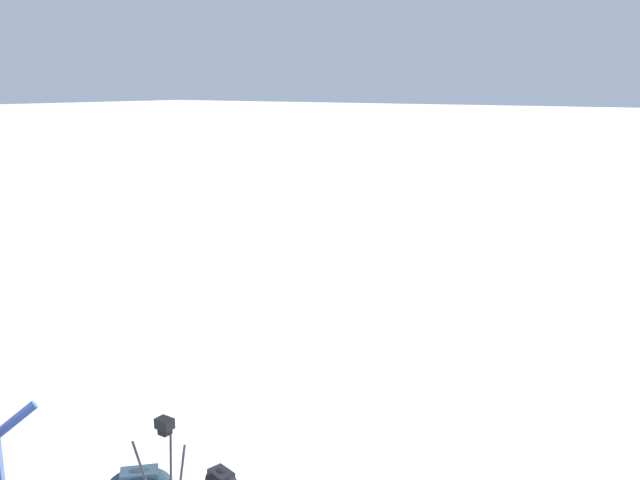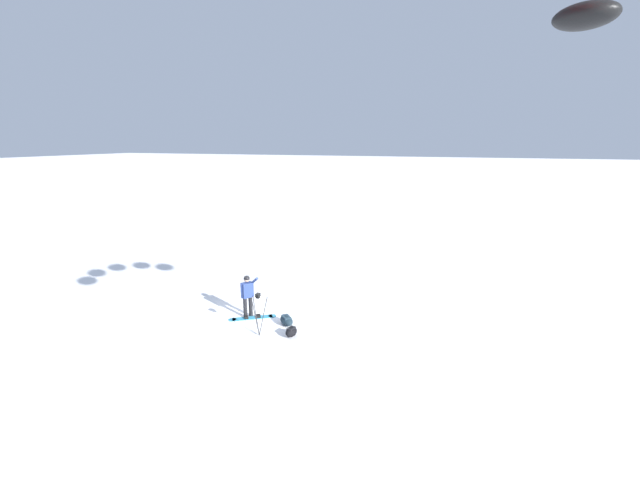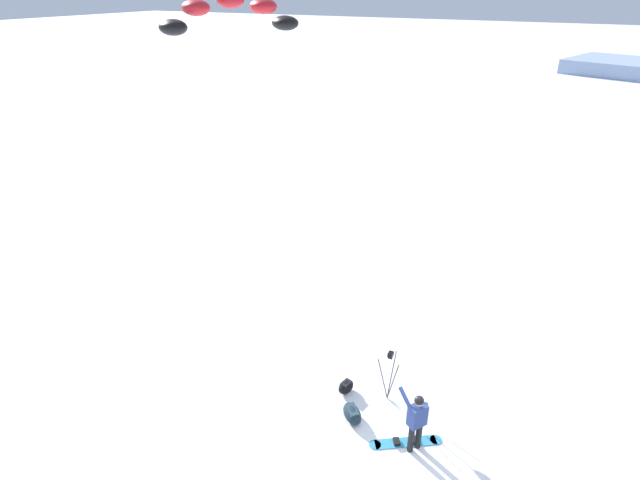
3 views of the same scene
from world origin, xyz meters
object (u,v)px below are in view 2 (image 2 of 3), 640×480
gear_bag_large (286,320)px  gear_bag_small (291,332)px  camera_tripod (258,306)px  snowboarder (247,292)px  snowboard (253,317)px

gear_bag_large → gear_bag_small: gear_bag_large is taller
camera_tripod → snowboarder: bearing=-48.2°
snowboard → snowboarder: bearing=-17.8°
snowboarder → gear_bag_large: size_ratio=2.09×
snowboard → camera_tripod: bearing=127.5°
camera_tripod → gear_bag_large: bearing=-117.1°
camera_tripod → gear_bag_small: (-1.05, -0.28, -0.88)m
gear_bag_large → camera_tripod: bearing=62.9°
snowboarder → camera_tripod: size_ratio=1.08×
snowboard → camera_tripod: size_ratio=1.01×
snowboard → camera_tripod: camera_tripod is taller
snowboarder → snowboard: 0.96m
snowboarder → snowboard: bearing=162.2°
snowboarder → gear_bag_small: bearing=156.4°
gear_bag_large → camera_tripod: camera_tripod is taller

